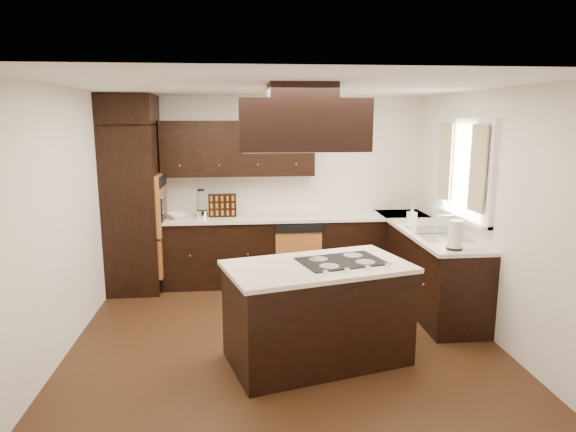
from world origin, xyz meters
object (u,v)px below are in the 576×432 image
object	(u,v)px
island	(317,315)
range_hood	(301,124)
oven_column	(134,209)
spice_rack	(222,205)

from	to	relation	value
island	range_hood	size ratio (longest dim) A/B	1.50
oven_column	range_hood	xyz separation A→B (m)	(1.88, -2.25, 1.10)
range_hood	spice_rack	xyz separation A→B (m)	(-0.75, 2.36, -1.09)
spice_rack	range_hood	bearing A→B (deg)	-74.96
range_hood	spice_rack	size ratio (longest dim) A/B	2.88
oven_column	range_hood	world-z (taller)	range_hood
oven_column	range_hood	bearing A→B (deg)	-50.26
island	spice_rack	bearing A→B (deg)	96.24
oven_column	island	world-z (taller)	oven_column
oven_column	island	distance (m)	3.07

